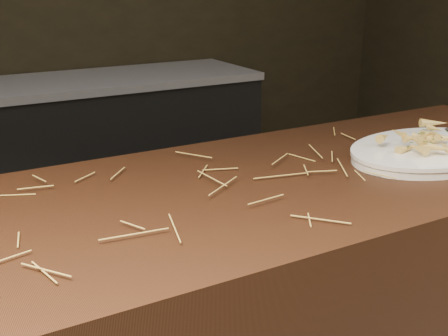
% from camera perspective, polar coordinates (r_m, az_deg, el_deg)
% --- Properties ---
extents(back_counter, '(1.82, 0.62, 0.84)m').
position_cam_1_polar(back_counter, '(3.15, -13.24, 1.35)').
color(back_counter, black).
rests_on(back_counter, ground).
extents(straw_bedding, '(1.40, 0.60, 0.02)m').
position_cam_1_polar(straw_bedding, '(1.22, -3.04, -2.37)').
color(straw_bedding, '#AF9041').
rests_on(straw_bedding, main_counter).
extents(serving_platter, '(0.49, 0.34, 0.03)m').
position_cam_1_polar(serving_platter, '(1.57, 20.09, 1.52)').
color(serving_platter, white).
rests_on(serving_platter, main_counter).
extents(roasted_veg_heap, '(0.24, 0.18, 0.05)m').
position_cam_1_polar(roasted_veg_heap, '(1.56, 20.25, 2.87)').
color(roasted_veg_heap, gold).
rests_on(roasted_veg_heap, serving_platter).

